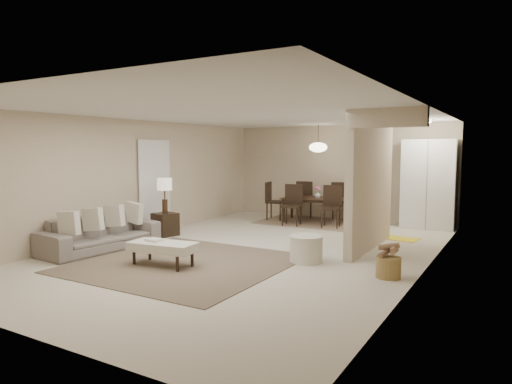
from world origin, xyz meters
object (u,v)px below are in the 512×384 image
Objects in this scene: pantry_cabinet at (429,184)px; side_table at (165,224)px; sofa at (101,233)px; round_pouf at (306,249)px; wicker_basket at (388,267)px; ottoman_bench at (163,247)px; dining_table at (317,210)px.

pantry_cabinet is 4.26× the size of side_table.
sofa is 3.81m from round_pouf.
round_pouf is at bearing -67.99° from sofa.
wicker_basket is (0.26, -4.71, -0.90)m from pantry_cabinet.
sofa reaches higher than ottoman_bench.
wicker_basket is at bearing -66.53° from dining_table.
pantry_cabinet reaches higher than wicker_basket.
dining_table is (0.40, 5.41, 0.00)m from ottoman_bench.
round_pouf is at bearing 29.24° from ottoman_bench.
pantry_cabinet is at bearing -35.59° from sofa.
sofa is 1.93× the size of ottoman_bench.
round_pouf is (3.65, 1.10, -0.10)m from sofa.
dining_table is (-2.89, 4.26, 0.16)m from wicker_basket.
dining_table is (-1.47, 4.01, 0.09)m from round_pouf.
dining_table reaches higher than wicker_basket.
dining_table reaches higher than ottoman_bench.
side_table is 0.28× the size of dining_table.
pantry_cabinet is at bearing 39.03° from side_table.
pantry_cabinet is 6.17m from side_table.
side_table is at bearing -132.65° from dining_table.
side_table is 1.37× the size of wicker_basket.
pantry_cabinet reaches higher than dining_table.
ottoman_bench is at bearing -143.23° from round_pouf.
side_table is at bearing 170.40° from round_pouf.
sofa is 1.71m from side_table.
ottoman_bench is 2.65m from side_table.
sofa is at bearing -91.68° from side_table.
side_table is at bearing -140.97° from pantry_cabinet.
sofa is 1.23× the size of dining_table.
round_pouf is at bearing 169.80° from wicker_basket.
sofa is at bearing -163.22° from round_pouf.
side_table is (-1.72, 2.01, -0.06)m from ottoman_bench.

